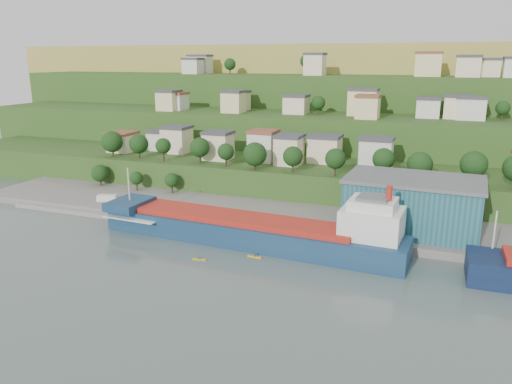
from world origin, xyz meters
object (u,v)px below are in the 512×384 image
at_px(cargo_ship_near, 258,232).
at_px(kayak_orange, 255,256).
at_px(warehouse, 413,204).
at_px(caravan, 107,199).

height_order(cargo_ship_near, kayak_orange, cargo_ship_near).
bearing_deg(warehouse, caravan, -174.03).
distance_m(warehouse, caravan, 83.97).
relative_size(warehouse, caravan, 5.87).
height_order(cargo_ship_near, caravan, cargo_ship_near).
bearing_deg(warehouse, cargo_ship_near, -149.55).
distance_m(caravan, kayak_orange, 56.69).
relative_size(cargo_ship_near, kayak_orange, 22.04).
distance_m(cargo_ship_near, caravan, 52.48).
distance_m(cargo_ship_near, kayak_orange, 8.26).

